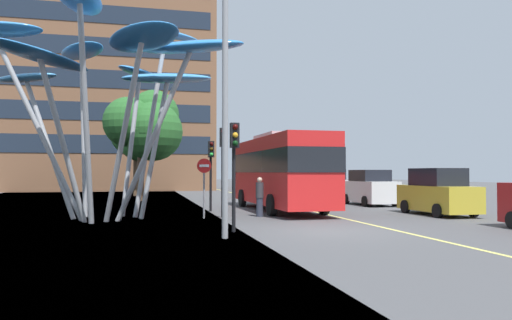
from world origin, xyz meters
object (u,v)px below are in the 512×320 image
(red_bus, at_px, (280,169))
(traffic_light_kerb_near, at_px, (234,153))
(leaf_sculpture, at_px, (108,60))
(traffic_light_island_mid, at_px, (211,160))
(car_side_street, at_px, (329,185))
(street_lamp, at_px, (238,52))
(car_parked_far, at_px, (370,188))
(pedestrian, at_px, (260,197))
(no_entry_sign, at_px, (204,178))
(traffic_light_kerb_far, at_px, (223,153))
(car_parked_mid, at_px, (438,193))

(red_bus, distance_m, traffic_light_kerb_near, 9.22)
(leaf_sculpture, bearing_deg, traffic_light_island_mid, 38.31)
(car_side_street, distance_m, street_lamp, 23.11)
(traffic_light_island_mid, xyz_separation_m, car_parked_far, (9.75, 2.69, -1.53))
(car_parked_far, relative_size, pedestrian, 2.47)
(traffic_light_kerb_near, xyz_separation_m, street_lamp, (-0.14, -1.40, 2.91))
(leaf_sculpture, height_order, traffic_light_kerb_near, leaf_sculpture)
(red_bus, relative_size, no_entry_sign, 4.23)
(red_bus, height_order, leaf_sculpture, leaf_sculpture)
(traffic_light_kerb_far, distance_m, traffic_light_island_mid, 3.40)
(red_bus, relative_size, street_lamp, 1.22)
(traffic_light_kerb_far, distance_m, pedestrian, 2.50)
(red_bus, height_order, car_parked_far, red_bus)
(leaf_sculpture, relative_size, no_entry_sign, 4.78)
(traffic_light_kerb_far, distance_m, street_lamp, 7.08)
(traffic_light_kerb_near, distance_m, street_lamp, 3.23)
(car_parked_mid, relative_size, pedestrian, 2.48)
(traffic_light_kerb_far, bearing_deg, no_entry_sign, -165.91)
(traffic_light_island_mid, xyz_separation_m, car_parked_mid, (9.73, -4.21, -1.53))
(red_bus, bearing_deg, car_parked_mid, -32.99)
(leaf_sculpture, distance_m, no_entry_sign, 6.13)
(traffic_light_island_mid, relative_size, car_parked_far, 0.82)
(car_parked_mid, relative_size, street_lamp, 0.49)
(traffic_light_kerb_near, bearing_deg, pedestrian, 68.30)
(traffic_light_island_mid, relative_size, pedestrian, 2.03)
(car_side_street, height_order, no_entry_sign, no_entry_sign)
(leaf_sculpture, bearing_deg, car_side_street, 43.11)
(car_parked_far, height_order, no_entry_sign, no_entry_sign)
(red_bus, relative_size, car_parked_mid, 2.49)
(car_parked_far, height_order, street_lamp, street_lamp)
(traffic_light_island_mid, distance_m, car_parked_far, 10.23)
(leaf_sculpture, bearing_deg, traffic_light_kerb_near, -48.73)
(traffic_light_kerb_near, relative_size, car_parked_far, 0.83)
(pedestrian, bearing_deg, traffic_light_kerb_near, -111.70)
(traffic_light_island_mid, relative_size, car_parked_mid, 0.82)
(traffic_light_kerb_far, bearing_deg, leaf_sculpture, -176.63)
(traffic_light_kerb_far, bearing_deg, car_side_street, 53.39)
(traffic_light_island_mid, bearing_deg, car_side_street, 45.08)
(car_side_street, bearing_deg, traffic_light_kerb_near, -119.38)
(traffic_light_kerb_near, relative_size, pedestrian, 2.05)
(traffic_light_island_mid, xyz_separation_m, pedestrian, (1.69, -3.29, -1.65))
(traffic_light_island_mid, height_order, pedestrian, traffic_light_island_mid)
(traffic_light_kerb_far, relative_size, car_parked_far, 0.90)
(traffic_light_kerb_near, height_order, car_side_street, traffic_light_kerb_near)
(traffic_light_kerb_far, height_order, car_parked_mid, traffic_light_kerb_far)
(car_parked_mid, bearing_deg, red_bus, 147.01)
(traffic_light_kerb_near, height_order, pedestrian, traffic_light_kerb_near)
(car_parked_far, bearing_deg, red_bus, -155.79)
(red_bus, relative_size, car_parked_far, 2.50)
(car_parked_mid, height_order, no_entry_sign, no_entry_sign)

